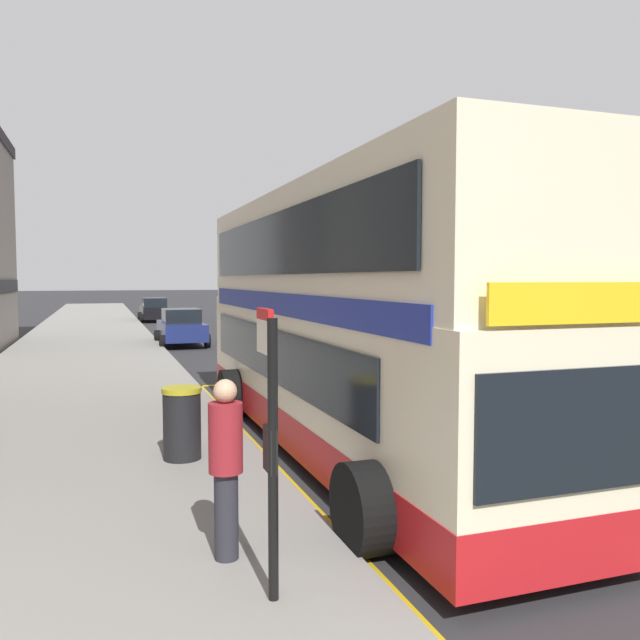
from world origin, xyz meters
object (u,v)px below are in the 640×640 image
Objects in this scene: double_decker_bus at (345,329)px; parked_car_navy_behind at (181,327)px; parked_car_black_kerbside at (155,310)px; litter_bin at (182,423)px; pedestrian_waiting_near_sign at (226,461)px; bus_stop_sign at (270,426)px.

double_decker_bus reaches higher than parked_car_navy_behind.
double_decker_bus is 2.73× the size of parked_car_navy_behind.
double_decker_bus is at bearing -87.56° from parked_car_navy_behind.
litter_bin is (-2.35, -35.04, -0.10)m from parked_car_black_kerbside.
pedestrian_waiting_near_sign is (-2.36, -38.77, 0.33)m from parked_car_black_kerbside.
litter_bin is (-2.18, -18.42, -0.10)m from parked_car_navy_behind.
parked_car_navy_behind is at bearing 83.25° from litter_bin.
double_decker_bus reaches higher than bus_stop_sign.
bus_stop_sign is 0.60× the size of parked_car_navy_behind.
bus_stop_sign is at bearing -87.26° from litter_bin.
litter_bin is at bearing -96.32° from parked_car_navy_behind.
parked_car_black_kerbside is 38.84m from pedestrian_waiting_near_sign.
parked_car_navy_behind is at bearing 84.35° from pedestrian_waiting_near_sign.
pedestrian_waiting_near_sign is at bearing -90.21° from litter_bin.
bus_stop_sign is at bearing -94.44° from parked_car_navy_behind.
parked_car_black_kerbside is at bearing 86.93° from bus_stop_sign.
litter_bin is at bearing -95.22° from parked_car_black_kerbside.
parked_car_navy_behind is 18.55m from litter_bin.
double_decker_bus reaches higher than pedestrian_waiting_near_sign.
pedestrian_waiting_near_sign is at bearing 105.23° from bus_stop_sign.
parked_car_navy_behind is (-0.17, -16.63, 0.00)m from parked_car_black_kerbside.
pedestrian_waiting_near_sign reaches higher than parked_car_black_kerbside.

